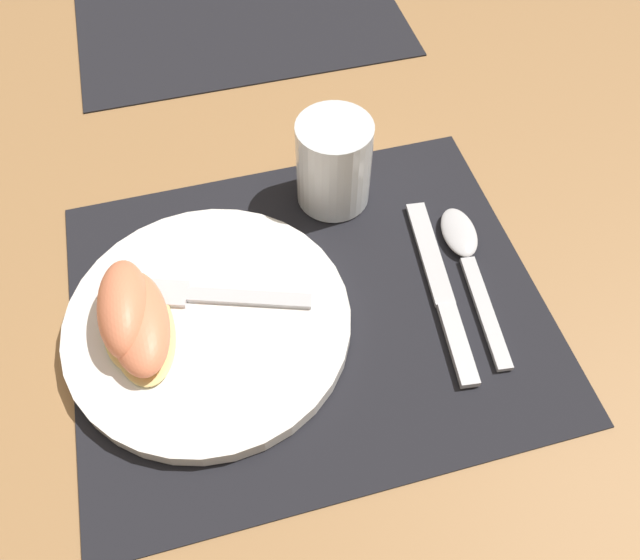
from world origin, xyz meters
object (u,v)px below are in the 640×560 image
object	(u,v)px
knife	(442,291)
fork	(196,295)
plate	(208,320)
citrus_wedge_0	(125,310)
citrus_wedge_1	(140,326)
spoon	(466,252)
juice_glass	(334,167)

from	to	relation	value
knife	fork	distance (m)	0.23
plate	citrus_wedge_0	world-z (taller)	citrus_wedge_0
knife	citrus_wedge_1	distance (m)	0.27
plate	knife	size ratio (longest dim) A/B	1.23
spoon	fork	bearing A→B (deg)	178.08
juice_glass	fork	world-z (taller)	juice_glass
citrus_wedge_0	citrus_wedge_1	xyz separation A→B (m)	(0.01, -0.02, -0.00)
plate	knife	world-z (taller)	plate
citrus_wedge_0	citrus_wedge_1	distance (m)	0.02
spoon	knife	bearing A→B (deg)	-137.17
juice_glass	fork	distance (m)	0.19
knife	citrus_wedge_0	distance (m)	0.28
citrus_wedge_1	fork	bearing A→B (deg)	28.86
fork	plate	bearing A→B (deg)	-75.16
spoon	citrus_wedge_1	distance (m)	0.31
plate	fork	bearing A→B (deg)	104.84
citrus_wedge_0	fork	bearing A→B (deg)	11.33
juice_glass	fork	bearing A→B (deg)	-147.46
juice_glass	citrus_wedge_1	bearing A→B (deg)	-148.33
citrus_wedge_0	plate	bearing A→B (deg)	-8.50
citrus_wedge_0	knife	bearing A→B (deg)	-6.63
plate	knife	distance (m)	0.22
plate	citrus_wedge_1	bearing A→B (deg)	-173.91
spoon	citrus_wedge_0	bearing A→B (deg)	-179.42
spoon	citrus_wedge_0	size ratio (longest dim) A/B	1.77
plate	citrus_wedge_0	distance (m)	0.07
citrus_wedge_0	citrus_wedge_1	size ratio (longest dim) A/B	0.92
juice_glass	spoon	bearing A→B (deg)	-46.33
plate	juice_glass	xyz separation A→B (m)	(0.15, 0.12, 0.03)
citrus_wedge_1	spoon	bearing A→B (deg)	3.50
spoon	citrus_wedge_0	world-z (taller)	citrus_wedge_0
fork	citrus_wedge_0	xyz separation A→B (m)	(-0.06, -0.01, 0.02)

